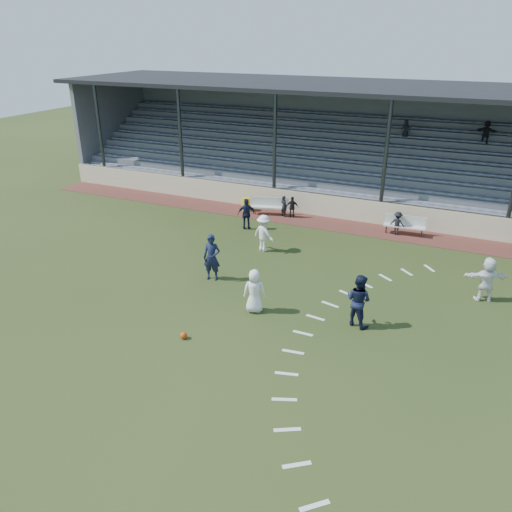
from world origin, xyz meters
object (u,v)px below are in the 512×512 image
at_px(player_white_lead, 254,291).
at_px(bench_left, 270,204).
at_px(football, 184,335).
at_px(player_navy_lead, 212,258).
at_px(bench_right, 405,223).
at_px(trash_bin, 246,204).

bearing_deg(player_white_lead, bench_left, -91.22).
relative_size(football, player_white_lead, 0.14).
bearing_deg(bench_left, player_white_lead, -85.94).
bearing_deg(player_navy_lead, bench_right, 40.15).
distance_m(trash_bin, player_navy_lead, 8.67).
xyz_separation_m(bench_left, bench_right, (7.28, -0.02, 0.00)).
relative_size(bench_right, player_navy_lead, 1.05).
height_order(trash_bin, football, trash_bin).
relative_size(bench_left, football, 8.75).
relative_size(trash_bin, player_navy_lead, 0.38).
xyz_separation_m(player_white_lead, player_navy_lead, (-2.62, 1.64, 0.15)).
bearing_deg(player_navy_lead, bench_left, 84.18).
height_order(trash_bin, player_navy_lead, player_navy_lead).
bearing_deg(football, trash_bin, 106.23).
relative_size(bench_right, trash_bin, 2.77).
xyz_separation_m(trash_bin, player_white_lead, (5.04, -9.94, 0.43)).
bearing_deg(trash_bin, player_white_lead, -63.13).
relative_size(bench_left, player_navy_lead, 1.06).
xyz_separation_m(bench_left, player_white_lead, (3.57, -9.92, 0.23)).
xyz_separation_m(bench_left, football, (2.18, -12.50, -0.47)).
bearing_deg(bench_right, football, -116.29).
relative_size(player_white_lead, player_navy_lead, 0.85).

